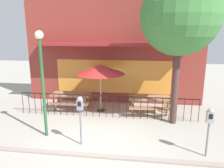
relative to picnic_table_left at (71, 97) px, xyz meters
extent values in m
plane|color=#AAA598|center=(1.77, -2.89, -0.61)|extent=(40.00, 40.00, 0.00)
cube|color=#55221F|center=(1.77, 1.64, -0.61)|extent=(9.00, 0.54, 0.01)
cube|color=maroon|center=(1.77, 1.64, 1.96)|extent=(9.00, 0.50, 5.15)
cube|color=orange|center=(1.77, 1.38, 0.74)|extent=(5.85, 0.02, 1.70)
cube|color=maroon|center=(1.77, 0.90, 2.38)|extent=(7.65, 0.97, 0.12)
cube|color=black|center=(1.77, -0.77, 0.34)|extent=(7.56, 0.04, 0.04)
cylinder|color=black|center=(-2.00, -0.77, -0.14)|extent=(0.02, 0.02, 0.95)
cylinder|color=black|center=(-1.71, -0.77, -0.14)|extent=(0.02, 0.02, 0.95)
cylinder|color=black|center=(-1.42, -0.77, -0.14)|extent=(0.02, 0.02, 0.95)
cylinder|color=black|center=(-1.13, -0.77, -0.14)|extent=(0.02, 0.02, 0.95)
cylinder|color=black|center=(-0.84, -0.77, -0.14)|extent=(0.02, 0.02, 0.95)
cylinder|color=black|center=(-0.55, -0.77, -0.14)|extent=(0.02, 0.02, 0.95)
cylinder|color=black|center=(-0.26, -0.77, -0.14)|extent=(0.02, 0.02, 0.95)
cylinder|color=black|center=(0.03, -0.77, -0.14)|extent=(0.02, 0.02, 0.95)
cylinder|color=black|center=(0.32, -0.77, -0.14)|extent=(0.02, 0.02, 0.95)
cylinder|color=black|center=(0.61, -0.77, -0.14)|extent=(0.02, 0.02, 0.95)
cylinder|color=black|center=(0.90, -0.77, -0.14)|extent=(0.02, 0.02, 0.95)
cylinder|color=black|center=(1.19, -0.77, -0.14)|extent=(0.02, 0.02, 0.95)
cylinder|color=black|center=(1.48, -0.77, -0.14)|extent=(0.02, 0.02, 0.95)
cylinder|color=black|center=(1.77, -0.77, -0.14)|extent=(0.02, 0.02, 0.95)
cylinder|color=black|center=(2.07, -0.77, -0.14)|extent=(0.02, 0.02, 0.95)
cylinder|color=black|center=(2.36, -0.77, -0.14)|extent=(0.02, 0.02, 0.95)
cylinder|color=black|center=(2.65, -0.77, -0.14)|extent=(0.02, 0.02, 0.95)
cylinder|color=black|center=(2.94, -0.77, -0.14)|extent=(0.02, 0.02, 0.95)
cylinder|color=black|center=(3.23, -0.77, -0.14)|extent=(0.02, 0.02, 0.95)
cylinder|color=black|center=(3.52, -0.77, -0.14)|extent=(0.02, 0.02, 0.95)
cylinder|color=black|center=(3.81, -0.77, -0.14)|extent=(0.02, 0.02, 0.95)
cylinder|color=black|center=(4.10, -0.77, -0.14)|extent=(0.02, 0.02, 0.95)
cylinder|color=black|center=(4.39, -0.77, -0.14)|extent=(0.02, 0.02, 0.95)
cylinder|color=black|center=(4.68, -0.77, -0.14)|extent=(0.02, 0.02, 0.95)
cylinder|color=black|center=(4.97, -0.77, -0.14)|extent=(0.02, 0.02, 0.95)
cylinder|color=black|center=(5.26, -0.77, -0.14)|extent=(0.02, 0.02, 0.95)
cylinder|color=black|center=(5.55, -0.77, -0.14)|extent=(0.02, 0.02, 0.95)
cube|color=#A56E4E|center=(0.00, 0.00, 0.13)|extent=(1.83, 0.83, 0.07)
cube|color=#A76D53|center=(0.02, -0.55, -0.17)|extent=(1.81, 0.33, 0.05)
cube|color=#A86C45|center=(-0.02, 0.55, -0.17)|extent=(1.81, 0.33, 0.05)
cube|color=#875C43|center=(-0.73, -0.31, -0.24)|extent=(0.08, 0.35, 0.78)
cube|color=olive|center=(-0.75, 0.25, -0.24)|extent=(0.08, 0.35, 0.78)
cube|color=olive|center=(0.75, -0.25, -0.24)|extent=(0.08, 0.35, 0.78)
cube|color=brown|center=(0.73, 0.31, -0.24)|extent=(0.08, 0.35, 0.78)
cube|color=#A4754F|center=(3.61, -0.09, 0.13)|extent=(1.85, 0.89, 0.07)
cube|color=#A16E48|center=(3.65, -0.64, -0.17)|extent=(1.81, 0.39, 0.05)
cube|color=#9C6C42|center=(3.57, 0.46, -0.17)|extent=(1.81, 0.39, 0.05)
cube|color=olive|center=(2.89, -0.42, -0.24)|extent=(0.09, 0.35, 0.78)
cube|color=brown|center=(2.85, 0.14, -0.24)|extent=(0.09, 0.35, 0.78)
cube|color=olive|center=(4.36, -0.32, -0.24)|extent=(0.09, 0.35, 0.78)
cube|color=olive|center=(4.32, 0.24, -0.24)|extent=(0.09, 0.35, 0.78)
cylinder|color=black|center=(1.41, -0.03, -0.59)|extent=(0.36, 0.36, 0.05)
cylinder|color=#B8BEAB|center=(1.41, -0.03, 0.44)|extent=(0.04, 0.04, 2.11)
cone|color=red|center=(1.41, -0.03, 1.34)|extent=(2.19, 2.19, 0.41)
cylinder|color=slate|center=(1.35, -3.15, -0.02)|extent=(0.06, 0.06, 1.18)
cube|color=gray|center=(1.35, -3.15, 0.74)|extent=(0.18, 0.14, 0.34)
sphere|color=gray|center=(1.35, -3.15, 0.91)|extent=(0.17, 0.17, 0.17)
cube|color=black|center=(1.35, -3.22, 0.78)|extent=(0.11, 0.01, 0.15)
cylinder|color=gray|center=(5.14, -3.32, -0.09)|extent=(0.06, 0.06, 1.05)
cube|color=#959BA0|center=(5.14, -3.32, 0.61)|extent=(0.18, 0.14, 0.34)
sphere|color=#8F959B|center=(5.14, -3.32, 0.78)|extent=(0.17, 0.17, 0.17)
cube|color=black|center=(5.14, -3.39, 0.65)|extent=(0.11, 0.01, 0.15)
cylinder|color=#4A302C|center=(4.52, -0.98, 1.05)|extent=(0.26, 0.26, 3.32)
sphere|color=#3D7739|center=(4.52, -0.98, 3.51)|extent=(2.88, 2.88, 2.88)
cylinder|color=#27562F|center=(-0.03, -2.70, 1.06)|extent=(0.10, 0.10, 3.34)
sphere|color=beige|center=(-0.03, -2.70, 2.84)|extent=(0.28, 0.28, 0.28)
cube|color=gray|center=(1.77, -3.78, -0.61)|extent=(12.60, 0.20, 0.11)
camera|label=1|loc=(3.18, -9.22, 2.88)|focal=34.14mm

